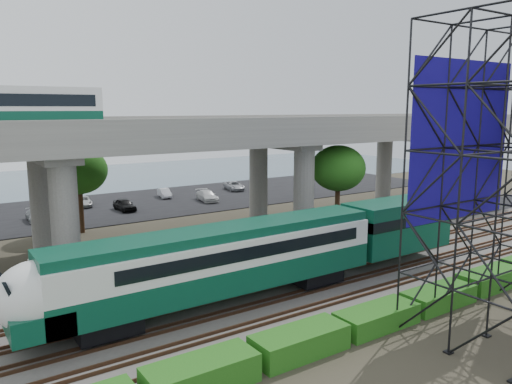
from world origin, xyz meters
TOP-DOWN VIEW (x-y plane):
  - ground at (0.00, 0.00)m, footprint 140.00×140.00m
  - ballast_bed at (0.00, 2.00)m, footprint 90.00×12.00m
  - service_road at (0.00, 10.50)m, footprint 90.00×5.00m
  - parking_lot at (0.00, 34.00)m, footprint 90.00×18.00m
  - harbor_water at (0.00, 56.00)m, footprint 140.00×40.00m
  - rail_tracks at (0.00, 2.00)m, footprint 90.00×9.52m
  - commuter_train at (-2.13, 2.00)m, footprint 29.30×3.06m
  - overpass at (-0.91, 16.00)m, footprint 80.00×12.00m
  - hedge_strip at (1.01, -4.30)m, footprint 34.60×1.80m
  - trees at (-4.67, 16.17)m, footprint 40.94×16.94m
  - parked_cars at (0.41, 33.51)m, footprint 39.08×9.45m

SIDE VIEW (x-z plane):
  - ground at x=0.00m, z-range 0.00..0.00m
  - harbor_water at x=0.00m, z-range 0.00..0.03m
  - service_road at x=0.00m, z-range 0.00..0.08m
  - parking_lot at x=0.00m, z-range 0.00..0.08m
  - ballast_bed at x=0.00m, z-range 0.00..0.20m
  - rail_tracks at x=0.00m, z-range 0.20..0.36m
  - hedge_strip at x=1.01m, z-range -0.04..1.16m
  - parked_cars at x=0.41m, z-range 0.03..1.31m
  - commuter_train at x=-2.13m, z-range 0.73..5.03m
  - trees at x=-4.67m, z-range 1.73..9.42m
  - overpass at x=-0.91m, z-range 2.01..14.41m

